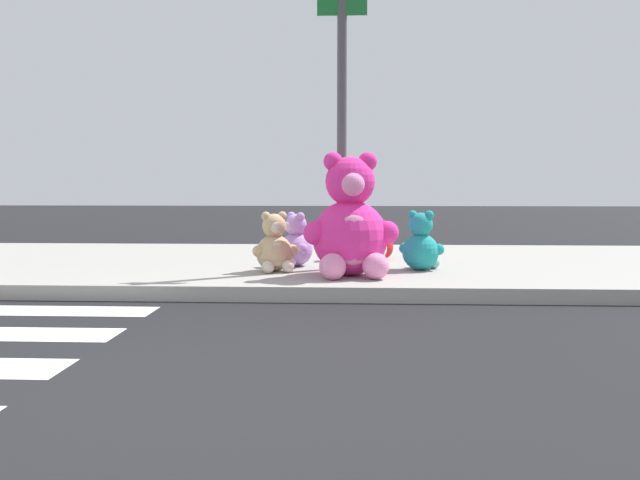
{
  "coord_description": "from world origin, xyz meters",
  "views": [
    {
      "loc": [
        1.11,
        -3.16,
        1.13
      ],
      "look_at": [
        0.79,
        3.6,
        0.55
      ],
      "focal_mm": 36.88,
      "sensor_mm": 36.0,
      "label": 1
    }
  ],
  "objects_px": {
    "sign_pole": "(342,120)",
    "plush_tan": "(275,248)",
    "plush_lavender": "(295,245)",
    "plush_brown": "(342,244)",
    "plush_teal": "(421,246)",
    "plush_pink_large": "(350,227)",
    "plush_red": "(380,244)",
    "plush_white": "(369,243)"
  },
  "relations": [
    {
      "from": "sign_pole",
      "to": "plush_tan",
      "type": "height_order",
      "value": "sign_pole"
    },
    {
      "from": "plush_lavender",
      "to": "plush_brown",
      "type": "height_order",
      "value": "plush_lavender"
    },
    {
      "from": "plush_tan",
      "to": "sign_pole",
      "type": "bearing_deg",
      "value": 20.64
    },
    {
      "from": "sign_pole",
      "to": "plush_lavender",
      "type": "relative_size",
      "value": 4.95
    },
    {
      "from": "plush_teal",
      "to": "plush_pink_large",
      "type": "bearing_deg",
      "value": -147.43
    },
    {
      "from": "plush_lavender",
      "to": "plush_tan",
      "type": "height_order",
      "value": "plush_tan"
    },
    {
      "from": "sign_pole",
      "to": "plush_red",
      "type": "xyz_separation_m",
      "value": [
        0.48,
        0.92,
        -1.49
      ]
    },
    {
      "from": "plush_white",
      "to": "plush_tan",
      "type": "bearing_deg",
      "value": -146.47
    },
    {
      "from": "plush_teal",
      "to": "plush_tan",
      "type": "bearing_deg",
      "value": -172.95
    },
    {
      "from": "plush_brown",
      "to": "plush_teal",
      "type": "height_order",
      "value": "plush_teal"
    },
    {
      "from": "sign_pole",
      "to": "plush_brown",
      "type": "height_order",
      "value": "sign_pole"
    },
    {
      "from": "sign_pole",
      "to": "plush_teal",
      "type": "xyz_separation_m",
      "value": [
        0.91,
        -0.08,
        -1.43
      ]
    },
    {
      "from": "plush_lavender",
      "to": "plush_brown",
      "type": "bearing_deg",
      "value": 49.9
    },
    {
      "from": "plush_brown",
      "to": "plush_white",
      "type": "height_order",
      "value": "plush_white"
    },
    {
      "from": "plush_pink_large",
      "to": "plush_red",
      "type": "bearing_deg",
      "value": 75.81
    },
    {
      "from": "sign_pole",
      "to": "plush_red",
      "type": "bearing_deg",
      "value": 62.14
    },
    {
      "from": "plush_pink_large",
      "to": "plush_brown",
      "type": "xyz_separation_m",
      "value": [
        -0.11,
        1.45,
        -0.32
      ]
    },
    {
      "from": "sign_pole",
      "to": "plush_tan",
      "type": "relative_size",
      "value": 4.76
    },
    {
      "from": "sign_pole",
      "to": "plush_teal",
      "type": "height_order",
      "value": "sign_pole"
    },
    {
      "from": "sign_pole",
      "to": "plush_brown",
      "type": "xyz_separation_m",
      "value": [
        -0.01,
        0.86,
        -1.49
      ]
    },
    {
      "from": "plush_pink_large",
      "to": "plush_white",
      "type": "bearing_deg",
      "value": 77.25
    },
    {
      "from": "plush_lavender",
      "to": "plush_teal",
      "type": "distance_m",
      "value": 1.49
    },
    {
      "from": "plush_brown",
      "to": "plush_white",
      "type": "bearing_deg",
      "value": -51.22
    },
    {
      "from": "sign_pole",
      "to": "plush_red",
      "type": "height_order",
      "value": "sign_pole"
    },
    {
      "from": "plush_pink_large",
      "to": "plush_teal",
      "type": "bearing_deg",
      "value": 32.57
    },
    {
      "from": "plush_tan",
      "to": "plush_teal",
      "type": "xyz_separation_m",
      "value": [
        1.65,
        0.2,
        0.0
      ]
    },
    {
      "from": "plush_red",
      "to": "plush_tan",
      "type": "bearing_deg",
      "value": -135.76
    },
    {
      "from": "plush_red",
      "to": "plush_brown",
      "type": "bearing_deg",
      "value": -173.43
    },
    {
      "from": "plush_teal",
      "to": "plush_red",
      "type": "bearing_deg",
      "value": 113.04
    },
    {
      "from": "sign_pole",
      "to": "plush_white",
      "type": "height_order",
      "value": "sign_pole"
    },
    {
      "from": "plush_lavender",
      "to": "plush_red",
      "type": "distance_m",
      "value": 1.27
    },
    {
      "from": "plush_pink_large",
      "to": "plush_brown",
      "type": "bearing_deg",
      "value": 94.32
    },
    {
      "from": "plush_teal",
      "to": "plush_red",
      "type": "height_order",
      "value": "plush_teal"
    },
    {
      "from": "plush_teal",
      "to": "plush_red",
      "type": "distance_m",
      "value": 1.08
    },
    {
      "from": "plush_pink_large",
      "to": "plush_tan",
      "type": "xyz_separation_m",
      "value": [
        -0.85,
        0.31,
        -0.26
      ]
    },
    {
      "from": "plush_white",
      "to": "plush_red",
      "type": "bearing_deg",
      "value": 72.8
    },
    {
      "from": "plush_brown",
      "to": "plush_red",
      "type": "xyz_separation_m",
      "value": [
        0.49,
        0.06,
        0.0
      ]
    },
    {
      "from": "plush_pink_large",
      "to": "plush_lavender",
      "type": "xyz_separation_m",
      "value": [
        -0.66,
        0.79,
        -0.27
      ]
    },
    {
      "from": "sign_pole",
      "to": "plush_pink_large",
      "type": "bearing_deg",
      "value": -80.01
    },
    {
      "from": "plush_tan",
      "to": "plush_lavender",
      "type": "bearing_deg",
      "value": 69.11
    },
    {
      "from": "plush_lavender",
      "to": "plush_pink_large",
      "type": "bearing_deg",
      "value": -49.87
    },
    {
      "from": "plush_tan",
      "to": "plush_white",
      "type": "height_order",
      "value": "plush_tan"
    }
  ]
}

